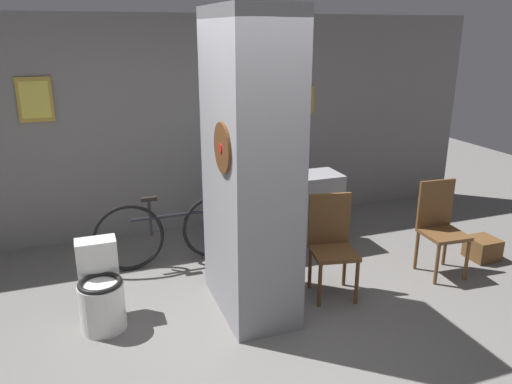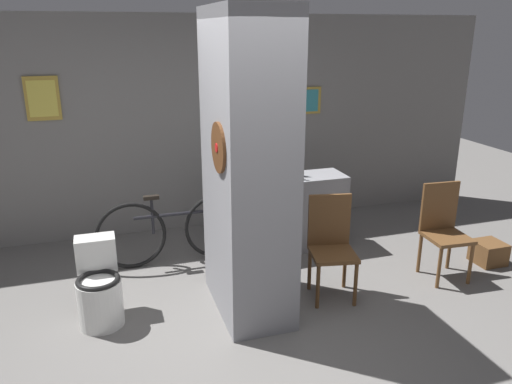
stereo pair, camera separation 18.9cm
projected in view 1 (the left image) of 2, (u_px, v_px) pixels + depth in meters
name	position (u px, v px, depth m)	size (l,w,h in m)	color
ground_plane	(258.00, 339.00, 4.08)	(14.00, 14.00, 0.00)	slate
wall_back	(183.00, 126.00, 6.03)	(8.00, 0.09, 2.60)	gray
pillar_center	(250.00, 169.00, 4.19)	(0.60, 1.06, 2.60)	gray
counter_shelf	(284.00, 213.00, 5.69)	(1.32, 0.44, 0.85)	gray
toilet	(101.00, 292.00, 4.20)	(0.38, 0.54, 0.71)	silver
chair_near_pillar	(332.00, 241.00, 4.68)	(0.47, 0.47, 0.96)	brown
chair_by_doorway	(440.00, 224.00, 5.09)	(0.43, 0.43, 0.96)	brown
bicycle	(173.00, 231.00, 5.29)	(1.66, 0.42, 0.79)	black
bottle_tall	(288.00, 168.00, 5.47)	(0.08, 0.08, 0.33)	#267233
bottle_short	(294.00, 168.00, 5.59)	(0.07, 0.07, 0.25)	#19598C
floor_crate	(482.00, 248.00, 5.49)	(0.30, 0.30, 0.24)	brown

